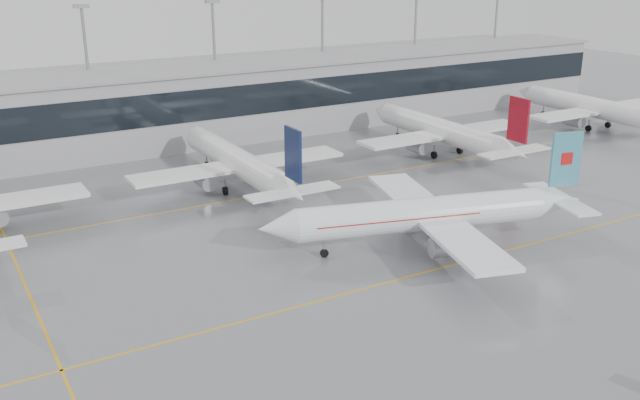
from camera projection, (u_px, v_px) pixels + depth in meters
ground at (382, 284)px, 69.03m from camera, size 320.00×320.00×0.00m
taxi_line_main at (382, 284)px, 69.02m from camera, size 120.00×0.25×0.01m
taxi_line_north at (251, 197)px, 93.52m from camera, size 120.00×0.25×0.01m
taxi_line_cross at (29, 294)px, 67.07m from camera, size 0.25×60.00×0.01m
terminal at (168, 108)px, 117.66m from camera, size 180.00×15.00×12.00m
terminal_glass at (184, 107)px, 111.00m from camera, size 180.00×0.20×5.00m
terminal_roof at (166, 70)px, 115.61m from camera, size 182.00×16.00×0.40m
light_masts at (154, 59)px, 120.13m from camera, size 156.40×1.00×22.60m
air_canada_jet at (432, 214)px, 76.74m from camera, size 36.74×30.06×11.78m
parked_jet_c at (239, 163)px, 95.30m from camera, size 29.64×36.96×11.72m
parked_jet_d at (443, 131)px, 111.87m from camera, size 29.64×36.96×11.72m
parked_jet_e at (595, 108)px, 128.44m from camera, size 29.64×36.96×11.72m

